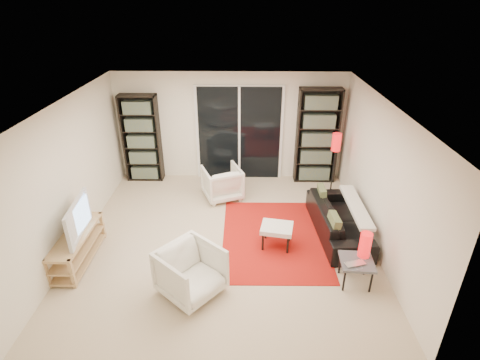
# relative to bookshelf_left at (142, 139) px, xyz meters

# --- Properties ---
(floor) EXTENTS (5.00, 5.00, 0.00)m
(floor) POSITION_rel_bookshelf_left_xyz_m (1.95, -2.33, -0.98)
(floor) COLOR beige
(floor) RESTS_ON ground
(wall_back) EXTENTS (5.00, 0.02, 2.40)m
(wall_back) POSITION_rel_bookshelf_left_xyz_m (1.95, 0.17, 0.22)
(wall_back) COLOR white
(wall_back) RESTS_ON ground
(wall_front) EXTENTS (5.00, 0.02, 2.40)m
(wall_front) POSITION_rel_bookshelf_left_xyz_m (1.95, -4.83, 0.22)
(wall_front) COLOR white
(wall_front) RESTS_ON ground
(wall_left) EXTENTS (0.02, 5.00, 2.40)m
(wall_left) POSITION_rel_bookshelf_left_xyz_m (-0.55, -2.33, 0.22)
(wall_left) COLOR white
(wall_left) RESTS_ON ground
(wall_right) EXTENTS (0.02, 5.00, 2.40)m
(wall_right) POSITION_rel_bookshelf_left_xyz_m (4.45, -2.33, 0.22)
(wall_right) COLOR white
(wall_right) RESTS_ON ground
(ceiling) EXTENTS (5.00, 5.00, 0.02)m
(ceiling) POSITION_rel_bookshelf_left_xyz_m (1.95, -2.33, 1.42)
(ceiling) COLOR white
(ceiling) RESTS_ON wall_back
(sliding_door) EXTENTS (1.92, 0.08, 2.16)m
(sliding_door) POSITION_rel_bookshelf_left_xyz_m (2.15, 0.13, 0.07)
(sliding_door) COLOR white
(sliding_door) RESTS_ON ground
(bookshelf_left) EXTENTS (0.80, 0.30, 1.95)m
(bookshelf_left) POSITION_rel_bookshelf_left_xyz_m (0.00, 0.00, 0.00)
(bookshelf_left) COLOR black
(bookshelf_left) RESTS_ON ground
(bookshelf_right) EXTENTS (0.90, 0.30, 2.10)m
(bookshelf_right) POSITION_rel_bookshelf_left_xyz_m (3.85, -0.00, 0.07)
(bookshelf_right) COLOR black
(bookshelf_right) RESTS_ON ground
(tv_stand) EXTENTS (0.43, 1.33, 0.50)m
(tv_stand) POSITION_rel_bookshelf_left_xyz_m (-0.37, -2.95, -0.71)
(tv_stand) COLOR tan
(tv_stand) RESTS_ON floor
(tv) EXTENTS (0.22, 1.00, 0.57)m
(tv) POSITION_rel_bookshelf_left_xyz_m (-0.35, -2.95, -0.19)
(tv) COLOR black
(tv) RESTS_ON tv_stand
(rug) EXTENTS (1.80, 2.42, 0.01)m
(rug) POSITION_rel_bookshelf_left_xyz_m (2.80, -2.30, -0.97)
(rug) COLOR #AF160F
(rug) RESTS_ON floor
(sofa) EXTENTS (0.87, 1.94, 0.55)m
(sofa) POSITION_rel_bookshelf_left_xyz_m (3.94, -2.13, -0.70)
(sofa) COLOR black
(sofa) RESTS_ON floor
(armchair_back) EXTENTS (0.95, 0.96, 0.68)m
(armchair_back) POSITION_rel_bookshelf_left_xyz_m (1.81, -0.86, -0.64)
(armchair_back) COLOR white
(armchair_back) RESTS_ON floor
(armchair_front) EXTENTS (1.11, 1.11, 0.73)m
(armchair_front) POSITION_rel_bookshelf_left_xyz_m (1.54, -3.64, -0.61)
(armchair_front) COLOR white
(armchair_front) RESTS_ON floor
(ottoman) EXTENTS (0.58, 0.51, 0.40)m
(ottoman) POSITION_rel_bookshelf_left_xyz_m (2.82, -2.53, -0.63)
(ottoman) COLOR white
(ottoman) RESTS_ON floor
(side_table) EXTENTS (0.50, 0.50, 0.40)m
(side_table) POSITION_rel_bookshelf_left_xyz_m (3.92, -3.40, -0.62)
(side_table) COLOR #4E4E54
(side_table) RESTS_ON floor
(laptop) EXTENTS (0.34, 0.27, 0.02)m
(laptop) POSITION_rel_bookshelf_left_xyz_m (3.87, -3.53, -0.56)
(laptop) COLOR silver
(laptop) RESTS_ON side_table
(table_lamp) EXTENTS (0.17, 0.17, 0.39)m
(table_lamp) POSITION_rel_bookshelf_left_xyz_m (4.04, -3.28, -0.38)
(table_lamp) COLOR red
(table_lamp) RESTS_ON side_table
(floor_lamp) EXTENTS (0.20, 0.20, 1.35)m
(floor_lamp) POSITION_rel_bookshelf_left_xyz_m (4.12, -0.64, 0.05)
(floor_lamp) COLOR black
(floor_lamp) RESTS_ON floor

